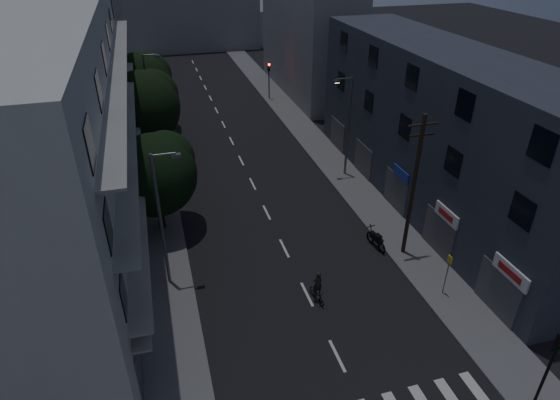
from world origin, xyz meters
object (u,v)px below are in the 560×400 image
motorcycle (376,240)px  traffic_signal_near (554,356)px  bus_stop_sign (448,268)px  cyclist (317,291)px  utility_pole (414,185)px

motorcycle → traffic_signal_near: bearing=-91.2°
traffic_signal_near → bus_stop_sign: (0.20, 7.25, -1.21)m
bus_stop_sign → motorcycle: 5.57m
motorcycle → cyclist: cyclist is taller
utility_pole → motorcycle: (-1.34, 1.10, -4.35)m
traffic_signal_near → cyclist: size_ratio=2.11×
traffic_signal_near → cyclist: bearing=127.2°
traffic_signal_near → bus_stop_sign: 7.35m
utility_pole → cyclist: (-6.63, -2.54, -4.21)m
traffic_signal_near → utility_pole: (-0.02, 11.31, 1.77)m
traffic_signal_near → cyclist: traffic_signal_near is taller
utility_pole → cyclist: utility_pole is taller
bus_stop_sign → traffic_signal_near: bearing=-91.6°
motorcycle → cyclist: (-5.28, -3.64, 0.13)m
utility_pole → motorcycle: size_ratio=4.38×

